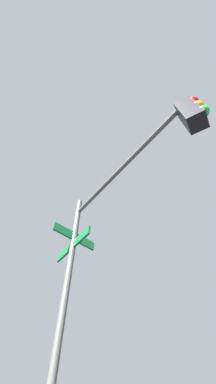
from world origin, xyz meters
The scene contains 1 object.
traffic_signal_near centered at (-6.41, -5.96, 4.08)m, with size 1.84×3.66×5.72m.
Camera 1 is at (-4.09, -4.97, 1.15)m, focal length 21.95 mm.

